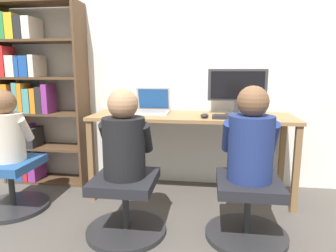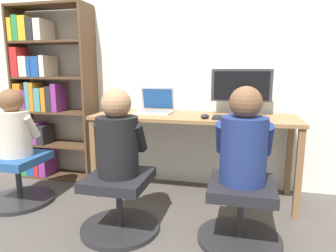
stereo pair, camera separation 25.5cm
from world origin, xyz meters
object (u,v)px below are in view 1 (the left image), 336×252
at_px(office_chair_right, 126,204).
at_px(office_chair_side, 11,184).
at_px(keyboard, 236,117).
at_px(office_chair_left, 247,208).
at_px(person_at_laptop, 124,139).
at_px(bookshelf, 32,96).
at_px(person_at_monitor, 251,140).
at_px(desktop_monitor, 237,90).
at_px(laptop, 152,108).
at_px(person_near_shelf, 6,130).

relative_size(office_chair_right, office_chair_side, 1.00).
distance_m(keyboard, office_chair_left, 0.79).
xyz_separation_m(person_at_laptop, bookshelf, (-1.22, 0.89, 0.20)).
xyz_separation_m(keyboard, bookshelf, (-2.02, 0.27, 0.13)).
distance_m(person_at_monitor, bookshelf, 2.24).
xyz_separation_m(office_chair_right, bookshelf, (-1.22, 0.89, 0.68)).
bearing_deg(office_chair_side, desktop_monitor, 18.47).
distance_m(keyboard, office_chair_side, 1.97).
xyz_separation_m(person_at_monitor, person_at_laptop, (-0.86, -0.06, -0.01)).
height_order(bookshelf, office_chair_side, bookshelf).
bearing_deg(office_chair_right, bookshelf, 143.82).
bearing_deg(bookshelf, keyboard, -7.72).
distance_m(person_at_monitor, office_chair_side, 1.98).
height_order(office_chair_left, office_chair_right, same).
height_order(laptop, keyboard, laptop).
distance_m(laptop, office_chair_right, 1.02).
height_order(bookshelf, person_near_shelf, bookshelf).
distance_m(bookshelf, person_near_shelf, 0.70).
xyz_separation_m(person_at_monitor, office_chair_side, (-1.91, 0.18, -0.49)).
relative_size(office_chair_left, person_at_laptop, 0.94).
bearing_deg(office_chair_left, office_chair_right, -176.06).
bearing_deg(desktop_monitor, keyboard, -95.96).
distance_m(office_chair_left, office_chair_right, 0.86).
bearing_deg(person_near_shelf, laptop, 28.20).
xyz_separation_m(office_chair_right, person_at_monitor, (0.86, 0.06, 0.49)).
height_order(person_at_monitor, bookshelf, bookshelf).
distance_m(office_chair_right, person_at_monitor, 0.99).
bearing_deg(desktop_monitor, person_near_shelf, -161.62).
distance_m(office_chair_left, office_chair_side, 1.92).
xyz_separation_m(keyboard, person_at_laptop, (-0.80, -0.61, -0.07)).
distance_m(person_at_monitor, person_at_laptop, 0.86).
relative_size(bookshelf, office_chair_side, 3.15).
xyz_separation_m(desktop_monitor, office_chair_right, (-0.82, -0.87, -0.76)).
height_order(laptop, person_near_shelf, person_near_shelf).
xyz_separation_m(laptop, office_chair_left, (0.82, -0.77, -0.59)).
height_order(desktop_monitor, keyboard, desktop_monitor).
bearing_deg(bookshelf, office_chair_side, -76.18).
bearing_deg(person_near_shelf, bookshelf, 103.89).
height_order(laptop, office_chair_left, laptop).
bearing_deg(office_chair_left, person_near_shelf, 174.49).
relative_size(desktop_monitor, office_chair_left, 0.93).
height_order(office_chair_right, bookshelf, bookshelf).
bearing_deg(office_chair_right, laptop, 87.54).
distance_m(desktop_monitor, laptop, 0.81).
bearing_deg(office_chair_right, office_chair_side, 167.21).
distance_m(office_chair_right, bookshelf, 1.66).
bearing_deg(bookshelf, laptop, -2.77).
bearing_deg(person_at_monitor, office_chair_right, -175.78).
distance_m(office_chair_left, person_at_laptop, 0.98).
xyz_separation_m(bookshelf, office_chair_side, (0.16, -0.65, -0.68)).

